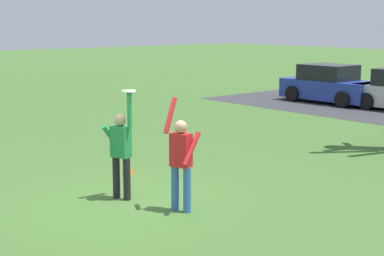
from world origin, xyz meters
TOP-DOWN VIEW (x-y plane):
  - ground_plane at (0.00, 0.00)m, footprint 120.00×120.00m
  - person_catcher at (-0.32, -0.05)m, footprint 0.58×0.48m
  - person_defender at (0.99, 0.34)m, footprint 0.62×0.54m
  - frisbee_disc at (-0.11, 0.01)m, footprint 0.26×0.26m
  - parked_car_blue at (-6.32, 14.34)m, footprint 4.11×2.06m
  - field_cone_orange at (-1.86, 1.12)m, footprint 0.26×0.26m

SIDE VIEW (x-z plane):
  - ground_plane at x=0.00m, z-range 0.00..0.00m
  - field_cone_orange at x=-1.86m, z-range 0.00..0.32m
  - parked_car_blue at x=-6.32m, z-range -0.07..1.52m
  - person_defender at x=0.99m, z-range -0.04..2.00m
  - person_catcher at x=-0.32m, z-range -0.06..2.02m
  - frisbee_disc at x=-0.11m, z-range 2.08..2.10m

